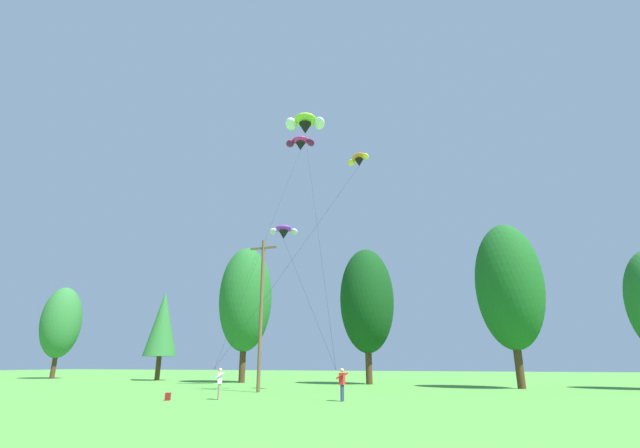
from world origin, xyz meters
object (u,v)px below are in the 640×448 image
object	(u,v)px
kite_flyer_near	(220,381)
parafoil_kite_low_purple	(284,232)
utility_pole	(261,309)
parafoil_kite_high_orange	(359,160)
parafoil_kite_far_magenta	(300,143)
parafoil_kite_mid_lime_white	(305,124)
kite_flyer_mid	(342,382)
backpack	(168,397)

from	to	relation	value
kite_flyer_near	parafoil_kite_low_purple	distance (m)	13.25
utility_pole	parafoil_kite_high_orange	world-z (taller)	parafoil_kite_high_orange
parafoil_kite_far_magenta	parafoil_kite_mid_lime_white	bearing A→B (deg)	-64.23
parafoil_kite_low_purple	kite_flyer_mid	bearing A→B (deg)	-44.19
kite_flyer_mid	parafoil_kite_high_orange	xyz separation A→B (m)	(-0.37, 6.40, 16.02)
parafoil_kite_high_orange	backpack	distance (m)	21.02
parafoil_kite_high_orange	parafoil_kite_far_magenta	xyz separation A→B (m)	(-9.42, 10.97, 8.45)
parafoil_kite_far_magenta	backpack	size ratio (longest dim) A/B	61.59
utility_pole	kite_flyer_near	distance (m)	8.38
parafoil_kite_mid_lime_white	parafoil_kite_low_purple	world-z (taller)	parafoil_kite_mid_lime_white
kite_flyer_near	parafoil_kite_low_purple	bearing A→B (deg)	88.22
parafoil_kite_low_purple	backpack	world-z (taller)	parafoil_kite_low_purple
parafoil_kite_mid_lime_white	parafoil_kite_low_purple	bearing A→B (deg)	-89.76
utility_pole	parafoil_kite_mid_lime_white	size ratio (longest dim) A/B	0.47
kite_flyer_near	backpack	distance (m)	2.84
parafoil_kite_high_orange	parafoil_kite_low_purple	bearing A→B (deg)	-179.98
parafoil_kite_far_magenta	parafoil_kite_low_purple	world-z (taller)	parafoil_kite_far_magenta
parafoil_kite_high_orange	parafoil_kite_mid_lime_white	distance (m)	10.14
kite_flyer_near	parafoil_kite_far_magenta	world-z (taller)	parafoil_kite_far_magenta
parafoil_kite_low_purple	parafoil_kite_far_magenta	bearing A→B (deg)	106.32
parafoil_kite_low_purple	kite_flyer_near	bearing A→B (deg)	-91.78
utility_pole	backpack	size ratio (longest dim) A/B	27.52
utility_pole	backpack	xyz separation A→B (m)	(-1.33, -8.16, -5.57)
parafoil_kite_high_orange	parafoil_kite_mid_lime_white	size ratio (longest dim) A/B	0.69
parafoil_kite_mid_lime_white	kite_flyer_near	bearing A→B (deg)	-91.05
kite_flyer_near	parafoil_kite_low_purple	size ratio (longest dim) A/B	0.16
utility_pole	kite_flyer_mid	size ratio (longest dim) A/B	6.51
backpack	parafoil_kite_high_orange	bearing A→B (deg)	-65.47
parafoil_kite_far_magenta	backpack	xyz separation A→B (m)	(0.61, -19.97, -25.27)
parafoil_kite_high_orange	kite_flyer_mid	bearing A→B (deg)	-86.67
kite_flyer_mid	parafoil_kite_high_orange	world-z (taller)	parafoil_kite_high_orange
kite_flyer_near	parafoil_kite_low_purple	xyz separation A→B (m)	(0.24, 7.65, 10.81)
parafoil_kite_low_purple	backpack	bearing A→B (deg)	-106.14
parafoil_kite_far_magenta	parafoil_kite_low_purple	bearing A→B (deg)	-73.68
utility_pole	parafoil_kite_mid_lime_white	xyz separation A→B (m)	(1.26, 5.20, 17.96)
utility_pole	parafoil_kite_far_magenta	xyz separation A→B (m)	(-1.93, 11.81, 19.70)
kite_flyer_mid	parafoil_kite_mid_lime_white	xyz separation A→B (m)	(-6.60, 10.75, 22.73)
kite_flyer_mid	parafoil_kite_low_purple	xyz separation A→B (m)	(-6.58, 6.40, 10.81)
utility_pole	backpack	distance (m)	9.97
kite_flyer_mid	parafoil_kite_low_purple	size ratio (longest dim) A/B	0.16
kite_flyer_mid	parafoil_kite_high_orange	distance (m)	17.25
parafoil_kite_mid_lime_white	backpack	distance (m)	27.18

